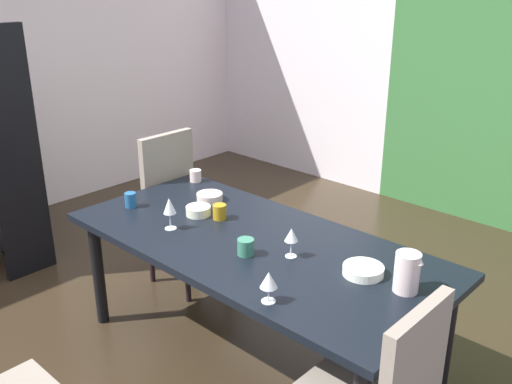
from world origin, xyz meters
TOP-DOWN VIEW (x-y plane):
  - ground_plane at (0.00, 0.00)m, footprint 5.21×5.57m
  - back_panel_interior at (-1.51, 2.74)m, footprint 2.20×0.10m
  - dining_table at (0.40, 0.03)m, footprint 2.05×0.95m
  - chair_left_far at (-0.58, 0.36)m, footprint 0.45×0.44m
  - wine_glass_left at (0.66, 0.03)m, footprint 0.07×0.07m
  - wine_glass_corner at (-0.03, -0.17)m, footprint 0.07×0.07m
  - wine_glass_west at (0.85, -0.35)m, footprint 0.08×0.08m
  - serving_bowl_near_window at (-0.17, 0.26)m, footprint 0.16×0.16m
  - serving_bowl_center at (-0.06, 0.06)m, footprint 0.14×0.14m
  - serving_bowl_front at (1.01, 0.12)m, footprint 0.19×0.19m
  - cup_north at (0.48, -0.11)m, footprint 0.08×0.08m
  - cup_east at (0.07, 0.11)m, footprint 0.08×0.08m
  - cup_right at (-0.44, -0.13)m, footprint 0.07×0.07m
  - cup_near_shelf at (-0.49, 0.42)m, footprint 0.08×0.08m
  - pitcher_south at (1.23, 0.12)m, footprint 0.12×0.11m

SIDE VIEW (x-z plane):
  - ground_plane at x=0.00m, z-range -0.02..0.00m
  - chair_left_far at x=-0.58m, z-range 0.05..1.07m
  - dining_table at x=0.40m, z-range 0.29..1.01m
  - serving_bowl_front at x=1.01m, z-range 0.72..0.77m
  - serving_bowl_near_window at x=-0.17m, z-range 0.72..0.77m
  - serving_bowl_center at x=-0.06m, z-range 0.72..0.78m
  - cup_near_shelf at x=-0.49m, z-range 0.72..0.80m
  - cup_north at x=0.48m, z-range 0.72..0.81m
  - cup_east at x=0.07m, z-range 0.72..0.81m
  - cup_right at x=-0.44m, z-range 0.72..0.81m
  - pitcher_south at x=1.23m, z-range 0.72..0.91m
  - wine_glass_west at x=0.85m, z-range 0.75..0.90m
  - wine_glass_left at x=0.66m, z-range 0.76..0.91m
  - wine_glass_corner at x=-0.03m, z-range 0.76..0.94m
  - back_panel_interior at x=-1.51m, z-range 0.00..2.60m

